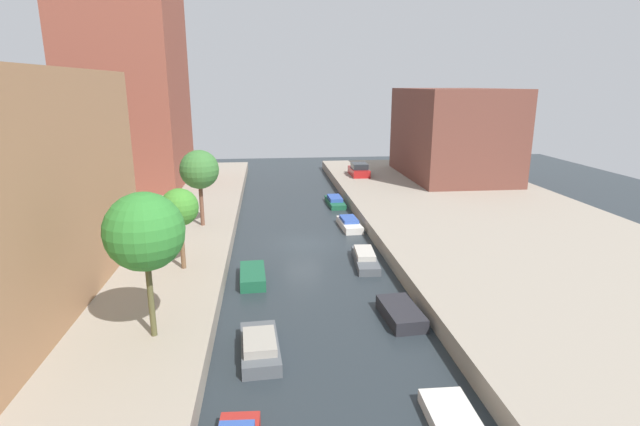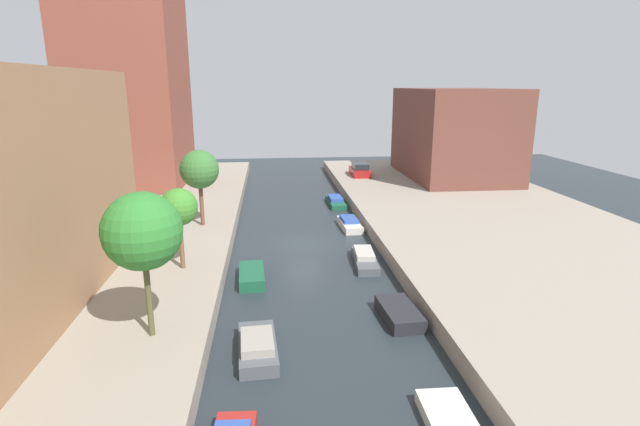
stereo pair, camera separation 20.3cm
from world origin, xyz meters
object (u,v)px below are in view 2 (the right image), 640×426
(street_tree_0, at_px, (142,232))
(moored_boat_left_2, at_px, (252,276))
(parked_car, at_px, (360,170))
(moored_boat_left_1, at_px, (258,346))
(moored_boat_right_4, at_px, (336,201))
(low_block_right, at_px, (454,133))
(street_tree_1, at_px, (179,208))
(moored_boat_right_2, at_px, (365,259))
(moored_boat_right_3, at_px, (350,224))
(street_tree_2, at_px, (199,170))
(moored_boat_right_1, at_px, (399,313))
(apartment_tower_far, at_px, (130,88))

(street_tree_0, height_order, moored_boat_left_2, street_tree_0)
(street_tree_0, xyz_separation_m, parked_car, (15.19, 34.99, -3.87))
(moored_boat_left_1, relative_size, moored_boat_right_4, 0.88)
(moored_boat_left_2, bearing_deg, low_block_right, 50.13)
(street_tree_1, xyz_separation_m, moored_boat_right_2, (10.88, 2.18, -4.16))
(street_tree_0, distance_m, moored_boat_right_3, 21.65)
(street_tree_1, height_order, moored_boat_right_3, street_tree_1)
(low_block_right, bearing_deg, moored_boat_right_4, -150.97)
(street_tree_0, distance_m, moored_boat_right_2, 15.53)
(street_tree_2, height_order, moored_boat_right_4, street_tree_2)
(moored_boat_right_1, bearing_deg, street_tree_1, 153.52)
(street_tree_1, bearing_deg, moored_boat_left_1, -61.59)
(moored_boat_left_1, bearing_deg, apartment_tower_far, 111.22)
(moored_boat_right_2, bearing_deg, moored_boat_left_1, -122.79)
(street_tree_1, xyz_separation_m, parked_car, (15.19, 27.34, -2.90))
(moored_boat_left_1, xyz_separation_m, moored_boat_left_2, (-0.50, 8.03, -0.06))
(street_tree_0, distance_m, moored_boat_left_2, 10.01)
(moored_boat_left_2, bearing_deg, street_tree_1, -179.41)
(street_tree_2, bearing_deg, moored_boat_left_1, -75.49)
(street_tree_1, height_order, moored_boat_right_4, street_tree_1)
(low_block_right, xyz_separation_m, moored_boat_right_1, (-14.21, -31.25, -5.47))
(moored_boat_right_2, bearing_deg, street_tree_2, 149.02)
(street_tree_0, distance_m, parked_car, 38.34)
(moored_boat_left_2, height_order, moored_boat_right_3, moored_boat_right_3)
(moored_boat_left_2, relative_size, moored_boat_right_1, 1.04)
(moored_boat_left_1, relative_size, moored_boat_left_2, 1.13)
(street_tree_2, distance_m, parked_car, 24.29)
(parked_car, relative_size, moored_boat_right_2, 0.92)
(moored_boat_right_3, bearing_deg, apartment_tower_far, 142.24)
(street_tree_1, bearing_deg, moored_boat_right_2, 11.35)
(apartment_tower_far, bearing_deg, moored_boat_right_4, -21.22)
(moored_boat_right_3, bearing_deg, moored_boat_right_1, -90.47)
(moored_boat_right_3, bearing_deg, street_tree_2, -172.70)
(moored_boat_right_1, height_order, moored_boat_right_2, moored_boat_right_2)
(low_block_right, xyz_separation_m, moored_boat_left_1, (-20.96, -33.72, -5.41))
(moored_boat_left_1, bearing_deg, street_tree_1, 118.41)
(street_tree_0, xyz_separation_m, street_tree_1, (0.00, 7.65, -0.97))
(low_block_right, xyz_separation_m, moored_boat_right_4, (-14.15, -7.85, -5.48))
(low_block_right, xyz_separation_m, moored_boat_right_2, (-14.41, -23.55, -5.47))
(street_tree_0, bearing_deg, low_block_right, 52.86)
(low_block_right, distance_m, moored_boat_right_3, 21.70)
(street_tree_2, distance_m, moored_boat_right_1, 18.66)
(street_tree_2, xyz_separation_m, moored_boat_right_4, (11.13, 9.16, -4.80))
(moored_boat_right_1, bearing_deg, street_tree_2, 127.90)
(low_block_right, height_order, moored_boat_right_2, low_block_right)
(low_block_right, xyz_separation_m, moored_boat_right_3, (-14.08, -15.58, -5.47))
(low_block_right, xyz_separation_m, street_tree_0, (-25.29, -33.38, -0.34))
(moored_boat_right_1, bearing_deg, moored_boat_left_1, -159.90)
(moored_boat_right_3, bearing_deg, moored_boat_left_2, -126.14)
(moored_boat_right_1, bearing_deg, parked_car, 82.86)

